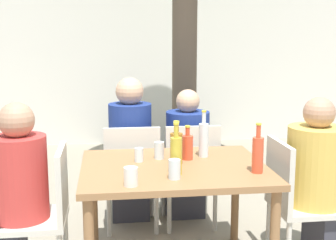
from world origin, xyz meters
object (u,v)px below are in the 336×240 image
object	(u,v)px
person_seated_0	(8,204)
drinking_glass_1	(174,169)
patio_chair_3	(190,170)
water_bottle_3	(204,139)
patio_chair_0	(45,208)
person_seated_2	(130,156)
oil_cruet_4	(176,154)
amber_bottle_2	(176,147)
drinking_glass_2	(139,155)
drinking_glass_3	(131,177)
patio_chair_2	(132,172)
person_seated_1	(325,189)
soda_bottle_0	(187,146)
drinking_glass_0	(159,150)
person_seated_3	(186,160)
dining_table_front	(174,178)
patio_chair_1	(294,196)
soda_bottle_1	(258,154)

from	to	relation	value
person_seated_0	drinking_glass_1	xyz separation A→B (m)	(1.03, -0.28, 0.27)
patio_chair_3	drinking_glass_1	size ratio (longest dim) A/B	7.46
water_bottle_3	patio_chair_0	bearing A→B (deg)	-169.33
person_seated_2	oil_cruet_4	size ratio (longest dim) A/B	3.87
amber_bottle_2	drinking_glass_2	size ratio (longest dim) A/B	3.07
patio_chair_0	drinking_glass_3	size ratio (longest dim) A/B	8.16
amber_bottle_2	patio_chair_2	bearing A→B (deg)	111.49
person_seated_0	person_seated_1	bearing A→B (deg)	90.00
water_bottle_3	oil_cruet_4	size ratio (longest dim) A/B	1.02
drinking_glass_3	patio_chair_2	bearing A→B (deg)	86.90
patio_chair_3	amber_bottle_2	size ratio (longest dim) A/B	3.08
water_bottle_3	oil_cruet_4	bearing A→B (deg)	-122.57
amber_bottle_2	drinking_glass_1	bearing A→B (deg)	-100.23
soda_bottle_0	oil_cruet_4	bearing A→B (deg)	-110.92
amber_bottle_2	oil_cruet_4	bearing A→B (deg)	-98.72
soda_bottle_0	water_bottle_3	xyz separation A→B (m)	(0.12, 0.06, 0.04)
person_seated_0	soda_bottle_0	size ratio (longest dim) A/B	5.01
patio_chair_0	oil_cruet_4	xyz separation A→B (m)	(0.82, -0.19, 0.38)
drinking_glass_2	drinking_glass_0	bearing A→B (deg)	20.75
person_seated_2	patio_chair_2	bearing A→B (deg)	90.00
person_seated_3	patio_chair_2	bearing A→B (deg)	25.75
oil_cruet_4	water_bottle_3	bearing A→B (deg)	57.43
person_seated_1	drinking_glass_0	size ratio (longest dim) A/B	9.95
dining_table_front	person_seated_1	bearing A→B (deg)	-0.00
dining_table_front	drinking_glass_1	bearing A→B (deg)	-97.53
patio_chair_2	drinking_glass_0	xyz separation A→B (m)	(0.17, -0.54, 0.31)
patio_chair_1	water_bottle_3	distance (m)	0.74
patio_chair_0	person_seated_0	distance (m)	0.23
patio_chair_0	person_seated_1	size ratio (longest dim) A/B	0.75
amber_bottle_2	water_bottle_3	xyz separation A→B (m)	(0.22, 0.15, 0.02)
person_seated_0	amber_bottle_2	distance (m)	1.14
drinking_glass_2	person_seated_0	bearing A→B (deg)	-171.34
patio_chair_1	person_seated_2	world-z (taller)	person_seated_2
dining_table_front	person_seated_0	distance (m)	1.08
patio_chair_1	person_seated_3	world-z (taller)	person_seated_3
person_seated_0	patio_chair_3	bearing A→B (deg)	118.93
oil_cruet_4	drinking_glass_2	distance (m)	0.39
amber_bottle_2	drinking_glass_2	xyz separation A→B (m)	(-0.24, 0.08, -0.06)
person_seated_2	drinking_glass_2	world-z (taller)	person_seated_2
soda_bottle_0	patio_chair_1	bearing A→B (deg)	-11.25
patio_chair_3	dining_table_front	bearing A→B (deg)	71.53
patio_chair_1	patio_chair_3	world-z (taller)	same
patio_chair_0	drinking_glass_1	distance (m)	0.90
drinking_glass_3	water_bottle_3	bearing A→B (deg)	47.21
soda_bottle_1	patio_chair_2	bearing A→B (deg)	127.73
drinking_glass_0	soda_bottle_0	bearing A→B (deg)	-11.83
patio_chair_1	patio_chair_2	distance (m)	1.30
soda_bottle_1	patio_chair_3	bearing A→B (deg)	104.77
patio_chair_2	soda_bottle_0	world-z (taller)	soda_bottle_0
patio_chair_0	amber_bottle_2	size ratio (longest dim) A/B	3.08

